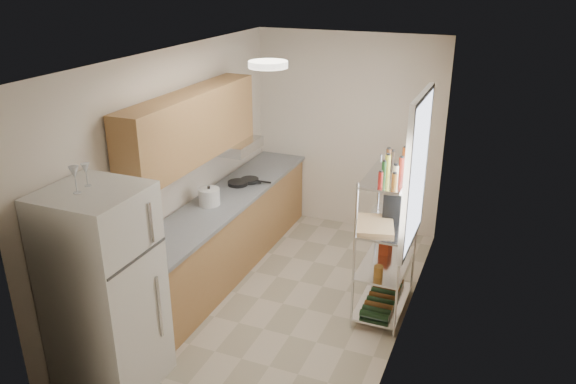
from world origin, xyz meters
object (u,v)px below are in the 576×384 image
refrigerator (105,292)px  cutting_board (374,225)px  rice_cooker (209,197)px  espresso_machine (393,203)px  frying_pan_large (238,183)px

refrigerator → cutting_board: refrigerator is taller
rice_cooker → espresso_machine: espresso_machine is taller
refrigerator → frying_pan_large: refrigerator is taller
rice_cooker → frying_pan_large: (0.01, 0.66, -0.07)m
rice_cooker → espresso_machine: (1.98, 0.21, 0.16)m
refrigerator → rice_cooker: size_ratio=7.65×
frying_pan_large → cutting_board: size_ratio=0.52×
frying_pan_large → refrigerator: bearing=-110.8°
rice_cooker → cutting_board: size_ratio=0.50×
rice_cooker → frying_pan_large: bearing=88.7°
frying_pan_large → rice_cooker: bearing=-114.0°
refrigerator → rice_cooker: refrigerator is taller
rice_cooker → cutting_board: 1.87m
frying_pan_large → cutting_board: bearing=-44.3°
refrigerator → frying_pan_large: 2.54m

